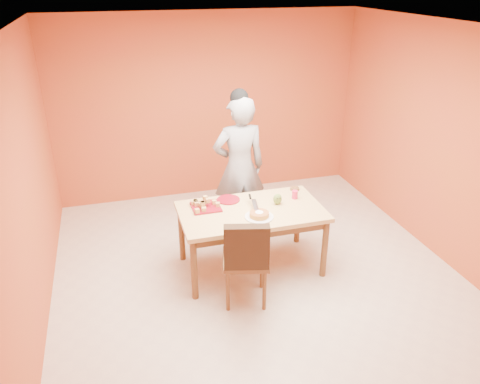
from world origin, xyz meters
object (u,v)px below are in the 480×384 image
object	(u,v)px
magenta_glass	(295,195)
checker_tin	(295,189)
dining_table	(251,217)
pastry_platter	(206,207)
dining_chair	(246,258)
sponge_cake	(259,214)
person	(239,168)
egg_ornament	(278,199)
red_dinner_plate	(228,200)

from	to	relation	value
magenta_glass	checker_tin	world-z (taller)	magenta_glass
dining_table	pastry_platter	bearing A→B (deg)	158.54
dining_chair	checker_tin	world-z (taller)	dining_chair
sponge_cake	person	bearing A→B (deg)	85.91
dining_table	pastry_platter	distance (m)	0.52
person	checker_tin	distance (m)	0.76
person	egg_ornament	distance (m)	0.83
red_dinner_plate	checker_tin	bearing A→B (deg)	3.38
dining_table	egg_ornament	xyz separation A→B (m)	(0.33, 0.05, 0.16)
dining_chair	egg_ornament	xyz separation A→B (m)	(0.56, 0.62, 0.30)
dining_table	red_dinner_plate	distance (m)	0.37
checker_tin	egg_ornament	bearing A→B (deg)	-138.03
pastry_platter	egg_ornament	distance (m)	0.82
dining_table	red_dinner_plate	size ratio (longest dim) A/B	6.03
dining_chair	egg_ornament	world-z (taller)	dining_chair
red_dinner_plate	egg_ornament	world-z (taller)	egg_ornament
dining_table	magenta_glass	xyz separation A→B (m)	(0.57, 0.13, 0.14)
pastry_platter	magenta_glass	bearing A→B (deg)	-2.90
sponge_cake	magenta_glass	distance (m)	0.64
person	pastry_platter	bearing A→B (deg)	48.38
person	egg_ornament	bearing A→B (deg)	105.67
dining_table	person	world-z (taller)	person
pastry_platter	egg_ornament	xyz separation A→B (m)	(0.80, -0.14, 0.05)
person	sponge_cake	distance (m)	1.05
red_dinner_plate	checker_tin	size ratio (longest dim) A/B	2.39
sponge_cake	checker_tin	size ratio (longest dim) A/B	1.90
checker_tin	red_dinner_plate	bearing A→B (deg)	-176.62
magenta_glass	dining_table	bearing A→B (deg)	-166.77
dining_table	red_dinner_plate	xyz separation A→B (m)	(-0.19, 0.30, 0.10)
sponge_cake	egg_ornament	size ratio (longest dim) A/B	1.65
pastry_platter	dining_chair	bearing A→B (deg)	-71.83
dining_table	sponge_cake	world-z (taller)	sponge_cake
dining_chair	person	world-z (taller)	person
sponge_cake	checker_tin	distance (m)	0.84
dining_chair	red_dinner_plate	world-z (taller)	dining_chair
person	sponge_cake	xyz separation A→B (m)	(-0.07, -1.04, -0.13)
checker_tin	sponge_cake	bearing A→B (deg)	-139.14
pastry_platter	checker_tin	xyz separation A→B (m)	(1.14, 0.16, 0.01)
egg_ornament	magenta_glass	xyz separation A→B (m)	(0.25, 0.08, -0.02)
person	checker_tin	xyz separation A→B (m)	(0.56, -0.49, -0.15)
egg_ornament	magenta_glass	world-z (taller)	egg_ornament
dining_chair	sponge_cake	xyz separation A→B (m)	(0.26, 0.37, 0.27)
pastry_platter	magenta_glass	xyz separation A→B (m)	(1.05, -0.05, 0.04)
dining_chair	pastry_platter	world-z (taller)	dining_chair
egg_ornament	checker_tin	size ratio (longest dim) A/B	1.15
magenta_glass	sponge_cake	bearing A→B (deg)	-148.74
dining_table	sponge_cake	distance (m)	0.24
dining_table	person	distance (m)	0.89
person	red_dinner_plate	size ratio (longest dim) A/B	6.95
pastry_platter	red_dinner_plate	world-z (taller)	pastry_platter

